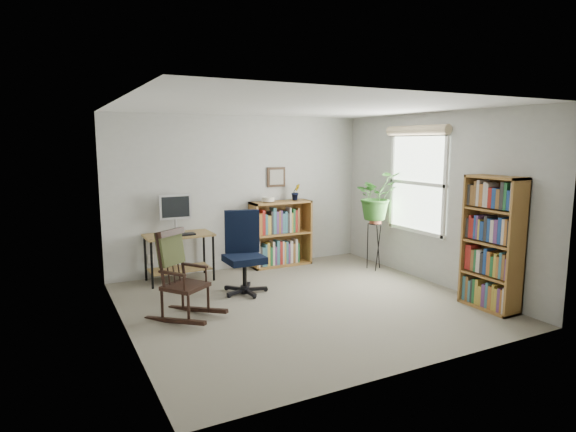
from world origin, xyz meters
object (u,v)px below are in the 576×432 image
desk (179,257)px  low_bookshelf (281,233)px  office_chair (244,252)px  rocking_chair (185,274)px  tall_bookshelf (492,243)px

desk → low_bookshelf: (1.70, 0.12, 0.18)m
office_chair → low_bookshelf: bearing=60.2°
desk → rocking_chair: (-0.33, -1.53, 0.17)m
rocking_chair → tall_bookshelf: (3.35, -1.36, 0.28)m
office_chair → rocking_chair: 1.09m
office_chair → tall_bookshelf: size_ratio=0.69×
low_bookshelf → tall_bookshelf: size_ratio=0.66×
office_chair → tall_bookshelf: 3.08m
desk → office_chair: size_ratio=0.86×
office_chair → tall_bookshelf: (2.40, -1.91, 0.25)m
rocking_chair → low_bookshelf: size_ratio=0.98×
desk → rocking_chair: bearing=-102.2°
desk → low_bookshelf: 1.71m
office_chair → rocking_chair: bearing=-134.9°
office_chair → low_bookshelf: (1.08, 1.10, -0.03)m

